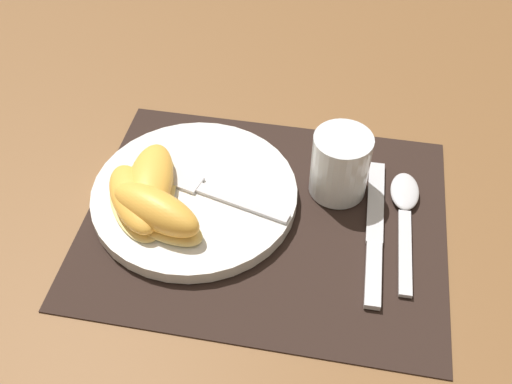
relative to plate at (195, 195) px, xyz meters
The scene contains 10 objects.
ground_plane 0.09m from the plate, ahead, with size 3.00×3.00×0.00m, color brown.
placemat 0.09m from the plate, ahead, with size 0.41×0.33×0.00m.
plate is the anchor object (origin of this frame).
juice_glass 0.17m from the plate, 16.24° to the left, with size 0.07×0.07×0.08m.
knife 0.21m from the plate, ahead, with size 0.02×0.21×0.01m.
spoon 0.25m from the plate, ahead, with size 0.03×0.18×0.01m.
fork 0.02m from the plate, 12.84° to the left, with size 0.18×0.07×0.00m.
citrus_wedge_0 0.05m from the plate, 163.89° to the right, with size 0.07×0.13×0.03m.
citrus_wedge_1 0.07m from the plate, 146.07° to the right, with size 0.11×0.12×0.03m.
citrus_wedge_2 0.07m from the plate, 116.28° to the right, with size 0.13×0.09×0.04m.
Camera 1 is at (0.07, -0.44, 0.53)m, focal length 42.00 mm.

